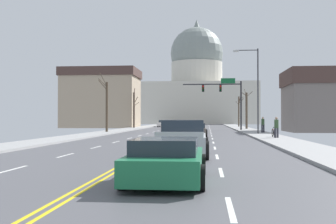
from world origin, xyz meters
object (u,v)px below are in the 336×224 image
(sedan_near_06, at_px, (167,161))
(pickup_truck_near_05, at_px, (183,140))
(signal_gantry, at_px, (225,93))
(street_lamp_right, at_px, (255,83))
(sedan_near_04, at_px, (185,137))
(bicycle_parked, at_px, (274,133))
(sedan_near_00, at_px, (197,127))
(pedestrian_01, at_px, (276,126))
(sedan_oncoming_02, at_px, (163,124))
(pedestrian_00, at_px, (263,124))
(sedan_near_02, at_px, (196,130))
(sedan_oncoming_00, at_px, (173,126))
(sedan_near_01, at_px, (193,129))
(sedan_near_03, at_px, (192,133))
(sedan_oncoming_01, at_px, (178,124))

(sedan_near_06, bearing_deg, pickup_truck_near_05, 90.09)
(signal_gantry, distance_m, street_lamp_right, 13.47)
(sedan_near_04, height_order, bicycle_parked, sedan_near_04)
(sedan_near_00, bearing_deg, pickup_truck_near_05, -89.73)
(signal_gantry, xyz_separation_m, pickup_truck_near_05, (-3.47, -36.32, -4.33))
(pedestrian_01, bearing_deg, sedan_oncoming_02, 107.48)
(sedan_near_06, relative_size, pedestrian_00, 2.63)
(sedan_near_06, bearing_deg, pedestrian_00, 78.07)
(pickup_truck_near_05, bearing_deg, sedan_near_02, 89.70)
(sedan_oncoming_02, distance_m, pedestrian_01, 46.57)
(pedestrian_01, relative_size, bicycle_parked, 0.95)
(sedan_near_06, height_order, sedan_oncoming_00, sedan_near_06)
(sedan_near_02, height_order, pedestrian_00, pedestrian_00)
(sedan_near_06, relative_size, sedan_oncoming_02, 1.04)
(sedan_oncoming_00, relative_size, pedestrian_01, 2.60)
(sedan_near_02, bearing_deg, sedan_oncoming_02, 100.56)
(sedan_near_06, xyz_separation_m, sedan_oncoming_02, (-7.30, 66.74, 0.04))
(pedestrian_00, bearing_deg, pedestrian_01, -92.51)
(sedan_near_01, xyz_separation_m, sedan_oncoming_00, (-3.54, 14.45, 0.02))
(pedestrian_01, xyz_separation_m, bicycle_parked, (0.01, 1.42, -0.58))
(sedan_near_03, bearing_deg, sedan_near_02, 89.10)
(sedan_near_01, height_order, sedan_oncoming_02, sedan_oncoming_02)
(signal_gantry, relative_size, sedan_near_03, 1.70)
(pickup_truck_near_05, distance_m, sedan_oncoming_02, 59.67)
(sedan_near_04, distance_m, bicycle_parked, 12.57)
(signal_gantry, relative_size, sedan_oncoming_01, 1.85)
(pedestrian_00, bearing_deg, bicycle_parked, -92.83)
(sedan_near_03, height_order, pickup_truck_near_05, pickup_truck_near_05)
(sedan_near_02, distance_m, sedan_near_03, 6.84)
(sedan_oncoming_01, xyz_separation_m, pedestrian_00, (10.96, -23.35, 0.47))
(sedan_near_02, relative_size, sedan_near_06, 1.01)
(street_lamp_right, distance_m, sedan_near_06, 31.51)
(sedan_near_02, xyz_separation_m, sedan_near_04, (-0.27, -13.89, -0.02))
(sedan_near_02, distance_m, pedestrian_00, 9.97)
(sedan_near_04, xyz_separation_m, sedan_oncoming_02, (-7.12, 53.53, 0.04))
(sedan_near_00, bearing_deg, sedan_near_06, -89.76)
(sedan_oncoming_02, relative_size, pedestrian_01, 2.56)
(sedan_near_04, distance_m, sedan_oncoming_01, 44.35)
(signal_gantry, distance_m, sedan_near_06, 44.21)
(street_lamp_right, height_order, pickup_truck_near_05, street_lamp_right)
(sedan_near_04, bearing_deg, sedan_near_02, 88.88)
(sedan_oncoming_02, height_order, bicycle_parked, sedan_oncoming_02)
(sedan_near_02, height_order, sedan_near_03, sedan_near_02)
(street_lamp_right, bearing_deg, bicycle_parked, -83.68)
(sedan_near_02, relative_size, sedan_near_03, 0.97)
(sedan_oncoming_01, height_order, pedestrian_00, pedestrian_00)
(sedan_oncoming_01, xyz_separation_m, bicycle_parked, (10.45, -33.68, -0.13))
(street_lamp_right, xyz_separation_m, sedan_near_04, (-6.11, -17.38, -4.67))
(signal_gantry, height_order, sedan_near_06, signal_gantry)
(sedan_oncoming_00, bearing_deg, sedan_near_06, -85.33)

